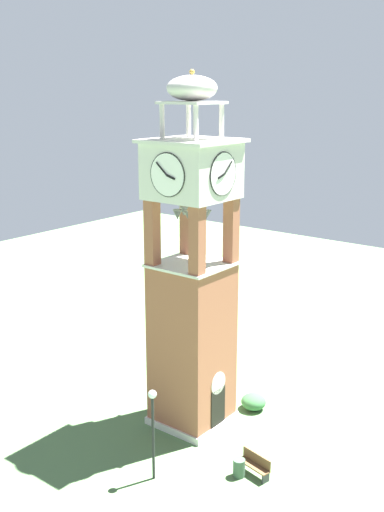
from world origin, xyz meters
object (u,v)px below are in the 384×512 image
(clock_tower, at_px, (192,289))
(lamp_post, at_px, (153,419))
(trash_bin, at_px, (239,468))
(park_bench, at_px, (255,464))

(clock_tower, xyz_separation_m, lamp_post, (-4.78, -1.67, -4.09))
(lamp_post, relative_size, trash_bin, 5.17)
(lamp_post, xyz_separation_m, trash_bin, (2.38, -2.77, -2.44))
(clock_tower, height_order, lamp_post, clock_tower)
(clock_tower, height_order, trash_bin, clock_tower)
(lamp_post, bearing_deg, clock_tower, 19.22)
(park_bench, distance_m, trash_bin, 0.69)
(lamp_post, bearing_deg, park_bench, -48.12)
(park_bench, xyz_separation_m, lamp_post, (-2.90, 3.23, 2.36))
(trash_bin, bearing_deg, clock_tower, 61.57)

